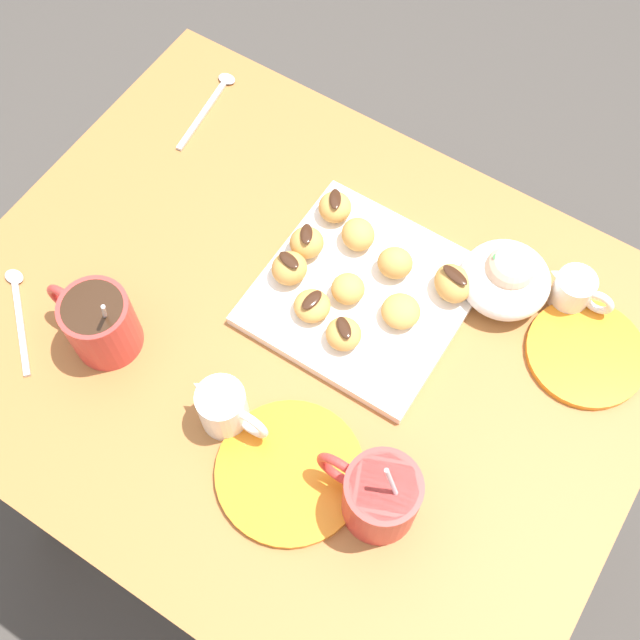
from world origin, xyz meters
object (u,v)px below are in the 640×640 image
object	(u,v)px
beignet_9	(395,263)
beignet_7	(313,306)
cream_pitcher_white	(224,408)
beignet_1	(453,283)
beignet_0	(289,268)
beignet_8	(307,243)
saucer_orange_left	(290,472)
beignet_3	(348,289)
beignet_5	(401,311)
coffee_mug_red_right	(99,322)
beignet_2	(335,207)
ice_cream_bowl	(506,278)
beignet_6	(344,334)
beignet_4	(358,234)
chocolate_sauce_pitcher	(574,290)
pastry_plate_square	(364,294)
dining_table	(300,382)
saucer_orange_right	(586,353)
coffee_mug_red_left	(379,495)

from	to	relation	value
beignet_9	beignet_7	bearing A→B (deg)	62.37
cream_pitcher_white	beignet_1	size ratio (longest dim) A/B	1.88
cream_pitcher_white	beignet_0	distance (m)	0.21
beignet_7	beignet_8	world-z (taller)	beignet_8
saucer_orange_left	beignet_7	world-z (taller)	beignet_7
beignet_3	beignet_5	xyz separation A→B (m)	(-0.07, -0.01, -0.00)
beignet_0	beignet_5	xyz separation A→B (m)	(-0.15, -0.03, -0.00)
saucer_orange_left	beignet_3	world-z (taller)	beignet_3
beignet_3	beignet_7	world-z (taller)	beignet_3
coffee_mug_red_right	beignet_1	distance (m)	0.45
coffee_mug_red_right	beignet_2	distance (m)	0.35
coffee_mug_red_right	beignet_5	xyz separation A→B (m)	(-0.31, -0.23, -0.02)
coffee_mug_red_right	ice_cream_bowl	world-z (taller)	coffee_mug_red_right
beignet_2	beignet_9	distance (m)	0.12
cream_pitcher_white	beignet_8	xyz separation A→B (m)	(0.04, -0.25, -0.00)
ice_cream_bowl	beignet_7	world-z (taller)	ice_cream_bowl
coffee_mug_red_right	beignet_6	xyz separation A→B (m)	(-0.26, -0.16, -0.02)
beignet_8	beignet_4	bearing A→B (deg)	-136.18
chocolate_sauce_pitcher	beignet_4	size ratio (longest dim) A/B	1.89
ice_cream_bowl	beignet_2	distance (m)	0.25
pastry_plate_square	beignet_7	size ratio (longest dim) A/B	5.44
beignet_8	cream_pitcher_white	bearing A→B (deg)	100.13
beignet_2	pastry_plate_square	bearing A→B (deg)	139.80
dining_table	ice_cream_bowl	xyz separation A→B (m)	(-0.19, -0.20, 0.19)
cream_pitcher_white	chocolate_sauce_pitcher	bearing A→B (deg)	-126.95
saucer_orange_right	beignet_1	xyz separation A→B (m)	(0.19, 0.02, 0.03)
beignet_7	ice_cream_bowl	bearing A→B (deg)	-138.72
beignet_6	beignet_7	xyz separation A→B (m)	(0.05, -0.01, -0.00)
chocolate_sauce_pitcher	beignet_8	world-z (taller)	chocolate_sauce_pitcher
cream_pitcher_white	saucer_orange_right	size ratio (longest dim) A/B	0.68
ice_cream_bowl	chocolate_sauce_pitcher	world-z (taller)	ice_cream_bowl
beignet_7	dining_table	bearing A→B (deg)	88.36
coffee_mug_red_right	saucer_orange_left	xyz separation A→B (m)	(-0.30, 0.02, -0.05)
beignet_1	beignet_9	world-z (taller)	same
saucer_orange_left	beignet_2	size ratio (longest dim) A/B	3.82
beignet_0	beignet_2	size ratio (longest dim) A/B	1.01
pastry_plate_square	saucer_orange_left	size ratio (longest dim) A/B	1.45
pastry_plate_square	beignet_8	bearing A→B (deg)	-7.11
beignet_4	beignet_0	bearing A→B (deg)	62.87
coffee_mug_red_left	beignet_8	world-z (taller)	coffee_mug_red_left
cream_pitcher_white	chocolate_sauce_pitcher	world-z (taller)	cream_pitcher_white
chocolate_sauce_pitcher	pastry_plate_square	bearing A→B (deg)	31.37
cream_pitcher_white	beignet_9	size ratio (longest dim) A/B	2.23
ice_cream_bowl	beignet_4	size ratio (longest dim) A/B	2.43
beignet_1	beignet_4	xyz separation A→B (m)	(0.14, 0.00, -0.00)
chocolate_sauce_pitcher	beignet_6	distance (m)	0.31
ice_cream_bowl	beignet_9	world-z (taller)	ice_cream_bowl
saucer_orange_left	beignet_5	xyz separation A→B (m)	(-0.01, -0.25, 0.03)
beignet_3	beignet_6	bearing A→B (deg)	116.84
pastry_plate_square	beignet_2	distance (m)	0.13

